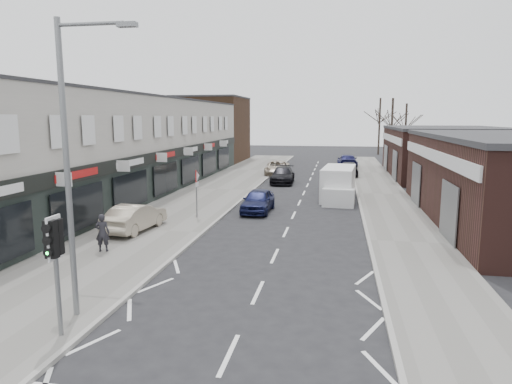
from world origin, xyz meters
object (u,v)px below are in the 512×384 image
at_px(pedestrian, 102,233).
at_px(parked_car_right_a, 337,178).
at_px(warning_sign, 197,180).
at_px(white_van, 338,184).
at_px(parked_car_right_c, 347,161).
at_px(parked_car_left_b, 283,175).
at_px(sedan_on_pavement, 135,217).
at_px(parked_car_right_b, 349,169).
at_px(parked_car_left_a, 258,201).
at_px(parked_car_left_c, 277,168).
at_px(street_lamp, 72,155).
at_px(traffic_light, 55,248).

xyz_separation_m(pedestrian, parked_car_right_a, (9.45, 19.86, -0.13)).
bearing_deg(warning_sign, white_van, 44.63).
bearing_deg(parked_car_right_c, parked_car_left_b, 64.95).
bearing_deg(warning_sign, pedestrian, -105.03).
height_order(sedan_on_pavement, pedestrian, pedestrian).
bearing_deg(parked_car_right_b, parked_car_left_a, 72.88).
bearing_deg(warning_sign, parked_car_right_c, 72.89).
relative_size(warning_sign, parked_car_right_a, 0.57).
height_order(sedan_on_pavement, parked_car_right_b, parked_car_right_b).
bearing_deg(parked_car_right_b, parked_car_left_c, -0.06).
bearing_deg(parked_car_left_b, white_van, -59.70).
distance_m(parked_car_left_a, parked_car_left_c, 17.95).
relative_size(street_lamp, pedestrian, 5.06).
distance_m(parked_car_left_a, parked_car_right_b, 18.72).
height_order(pedestrian, parked_car_right_c, pedestrian).
relative_size(sedan_on_pavement, parked_car_left_a, 1.00).
relative_size(traffic_light, parked_car_left_a, 0.77).
bearing_deg(parked_car_right_b, pedestrian, 69.58).
relative_size(traffic_light, white_van, 0.52).
relative_size(parked_car_left_b, parked_car_right_b, 1.06).
distance_m(warning_sign, pedestrian, 7.36).
relative_size(parked_car_left_c, parked_car_right_a, 1.05).
distance_m(parked_car_left_b, parked_car_left_c, 5.70).
bearing_deg(sedan_on_pavement, street_lamp, 111.96).
distance_m(traffic_light, parked_car_left_b, 29.07).
relative_size(sedan_on_pavement, pedestrian, 2.55).
xyz_separation_m(traffic_light, white_van, (6.93, 21.61, -1.35)).
xyz_separation_m(traffic_light, parked_car_right_c, (7.90, 42.14, -1.66)).
relative_size(street_lamp, parked_car_right_c, 1.54).
bearing_deg(sedan_on_pavement, parked_car_right_a, -114.86).
height_order(white_van, parked_car_left_b, white_van).
height_order(parked_car_left_a, parked_car_left_b, parked_car_left_b).
height_order(sedan_on_pavement, parked_car_right_a, parked_car_right_a).
height_order(parked_car_left_c, parked_car_right_b, parked_car_right_b).
distance_m(sedan_on_pavement, parked_car_left_b, 19.04).
height_order(parked_car_left_a, parked_car_right_b, parked_car_right_b).
bearing_deg(sedan_on_pavement, parked_car_left_a, -124.17).
bearing_deg(pedestrian, white_van, -138.26).
xyz_separation_m(street_lamp, sedan_on_pavement, (-2.72, 9.35, -3.84)).
distance_m(street_lamp, parked_car_right_b, 34.38).
xyz_separation_m(pedestrian, parked_car_left_a, (4.84, 9.57, -0.23)).
height_order(pedestrian, parked_car_left_a, pedestrian).
bearing_deg(parked_car_right_c, traffic_light, 77.67).
distance_m(pedestrian, parked_car_left_a, 10.73).
height_order(pedestrian, parked_car_left_b, pedestrian).
xyz_separation_m(sedan_on_pavement, parked_car_right_a, (9.65, 16.31, -0.00)).
distance_m(warning_sign, parked_car_right_a, 14.99).
height_order(sedan_on_pavement, parked_car_left_c, sedan_on_pavement).
bearing_deg(traffic_light, sedan_on_pavement, 105.04).
distance_m(street_lamp, warning_sign, 13.04).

